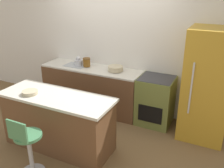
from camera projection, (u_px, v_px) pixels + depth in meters
ground_plane at (98, 117)px, 4.90m from camera, size 14.00×14.00×0.00m
wall_back at (112, 45)px, 4.94m from camera, size 8.00×0.06×2.60m
back_counter at (92, 88)px, 5.12m from camera, size 2.05×0.59×0.89m
kitchen_island at (58, 121)px, 3.89m from camera, size 1.79×0.67×0.89m
oven_range at (155, 101)px, 4.57m from camera, size 0.62×0.60×0.89m
refrigerator at (207, 86)px, 4.00m from camera, size 0.72×0.72×1.84m
stool_chair at (28, 147)px, 3.28m from camera, size 0.37×0.37×0.90m
kettle at (79, 62)px, 5.06m from camera, size 0.17×0.17×0.18m
mixing_bowl at (115, 69)px, 4.74m from camera, size 0.28×0.28×0.09m
canister_jar at (87, 62)px, 4.98m from camera, size 0.15×0.15×0.17m
fruit_bowl at (30, 92)px, 3.77m from camera, size 0.24×0.24×0.05m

